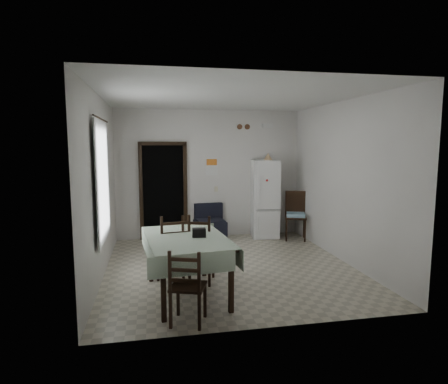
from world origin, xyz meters
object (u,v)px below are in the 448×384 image
fridge (265,199)px  dining_chair_far_right (199,248)px  navy_seat (210,222)px  dining_table (187,266)px  dining_chair_near_head (188,285)px  dining_chair_far_left (173,249)px  corner_chair (296,216)px

fridge → dining_chair_far_right: 3.16m
navy_seat → dining_table: 3.15m
navy_seat → dining_chair_near_head: bearing=-108.7°
fridge → dining_chair_far_left: fridge is taller
corner_chair → dining_chair_near_head: size_ratio=1.16×
navy_seat → dining_chair_far_right: size_ratio=0.73×
navy_seat → dining_chair_far_left: bearing=-116.7°
fridge → dining_chair_far_right: (-1.83, -2.55, -0.35)m
navy_seat → dining_chair_near_head: 3.97m
fridge → dining_chair_far_right: fridge is taller
corner_chair → dining_chair_far_left: dining_chair_far_left is taller
fridge → navy_seat: size_ratio=2.25×
navy_seat → dining_table: (-0.80, -3.05, 0.03)m
navy_seat → dining_chair_far_left: dining_chair_far_left is taller
fridge → dining_table: size_ratio=1.09×
corner_chair → dining_chair_far_left: 3.59m
fridge → navy_seat: fridge is taller
corner_chair → dining_chair_near_head: 4.44m
dining_table → dining_chair_far_right: 0.57m
fridge → dining_chair_far_left: size_ratio=1.62×
dining_chair_near_head → dining_chair_far_left: bearing=-66.6°
corner_chair → navy_seat: bearing=-171.9°
dining_table → dining_chair_near_head: dining_chair_near_head is taller
dining_table → dining_chair_far_left: size_ratio=1.48×
navy_seat → fridge: bearing=-6.1°
fridge → dining_chair_near_head: fridge is taller
fridge → dining_chair_far_right: bearing=-119.0°
fridge → dining_chair_far_left: bearing=-124.1°
dining_table → dining_chair_far_right: dining_chair_far_right is taller
dining_chair_far_right → dining_chair_near_head: size_ratio=1.16×
dining_table → corner_chair: bearing=38.8°
dining_chair_far_left → navy_seat: bearing=-119.3°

